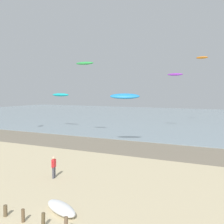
# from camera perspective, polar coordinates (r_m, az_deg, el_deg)

# --- Properties ---
(wet_sand_strip) EXTENTS (120.00, 8.19, 0.01)m
(wet_sand_strip) POSITION_cam_1_polar(r_m,az_deg,el_deg) (32.03, 8.42, -7.77)
(wet_sand_strip) COLOR #7A6D59
(wet_sand_strip) RESTS_ON ground
(sea) EXTENTS (160.00, 70.00, 0.10)m
(sea) POSITION_cam_1_polar(r_m,az_deg,el_deg) (69.90, 18.31, -1.28)
(sea) COLOR #7F939E
(sea) RESTS_ON ground
(person_left_flank) EXTENTS (0.28, 0.56, 1.71)m
(person_left_flank) POSITION_cam_1_polar(r_m,az_deg,el_deg) (22.03, -12.03, -11.03)
(person_left_flank) COLOR #4C4C56
(person_left_flank) RESTS_ON ground
(grounded_kite) EXTENTS (2.79, 1.97, 0.53)m
(grounded_kite) POSITION_cam_1_polar(r_m,az_deg,el_deg) (16.33, -10.55, -19.07)
(grounded_kite) COLOR white
(grounded_kite) RESTS_ON ground
(kite_aloft_0) EXTENTS (2.73, 1.11, 0.56)m
(kite_aloft_0) POSITION_cam_1_polar(r_m,az_deg,el_deg) (38.76, -5.70, 10.07)
(kite_aloft_0) COLOR green
(kite_aloft_1) EXTENTS (2.33, 1.02, 0.59)m
(kite_aloft_1) POSITION_cam_1_polar(r_m,az_deg,el_deg) (56.73, 18.24, 10.71)
(kite_aloft_1) COLOR orange
(kite_aloft_2) EXTENTS (3.77, 2.53, 0.92)m
(kite_aloft_2) POSITION_cam_1_polar(r_m,az_deg,el_deg) (32.75, 2.68, 3.31)
(kite_aloft_2) COLOR #2384D1
(kite_aloft_5) EXTENTS (2.70, 1.08, 0.47)m
(kite_aloft_5) POSITION_cam_1_polar(r_m,az_deg,el_deg) (47.28, 13.01, 7.63)
(kite_aloft_5) COLOR purple
(kite_aloft_6) EXTENTS (3.53, 1.22, 0.60)m
(kite_aloft_6) POSITION_cam_1_polar(r_m,az_deg,el_deg) (49.18, -10.68, 3.53)
(kite_aloft_6) COLOR #19B2B7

